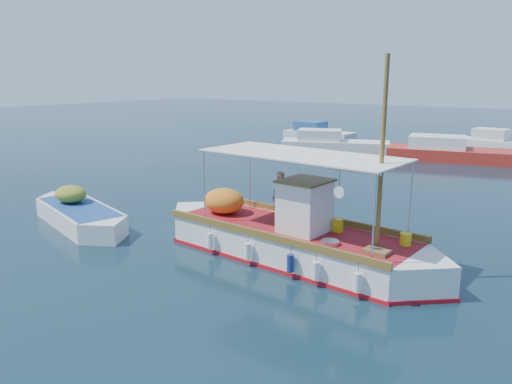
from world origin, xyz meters
The scene contains 7 objects.
ground centered at (0.00, 0.00, 0.00)m, with size 160.00×160.00×0.00m, color black.
fishing_caique centered at (0.60, -0.40, 0.54)m, with size 10.13×3.28×6.19m.
dinghy centered at (-7.62, -2.06, 0.33)m, with size 6.15×2.97×1.56m.
bg_boat_nw centered at (-8.36, 20.03, 0.49)m, with size 8.03×5.19×1.80m.
bg_boat_n centered at (-0.02, 21.00, 0.49)m, with size 9.18×4.69×1.80m.
bg_boat_far_w centered at (-12.39, 25.13, 0.49)m, with size 6.02×2.48×1.80m.
bg_boat_far_n centered at (1.61, 27.51, 0.49)m, with size 6.01×2.66×1.80m.
Camera 1 is at (8.25, -12.85, 5.45)m, focal length 35.00 mm.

